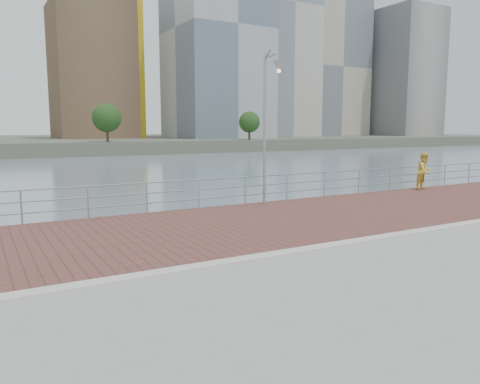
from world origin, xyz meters
TOP-DOWN VIEW (x-y plane):
  - water at (0.00, 0.00)m, footprint 400.00×400.00m
  - brick_lane at (0.00, 3.60)m, footprint 40.00×6.80m
  - curb at (0.00, 0.00)m, footprint 40.00×0.40m
  - far_shore at (0.00, 122.50)m, footprint 320.00×95.00m
  - guardrail at (0.00, 7.00)m, footprint 39.06×0.06m
  - street_lamp at (3.67, 6.08)m, footprint 0.42×1.22m
  - bystander at (13.01, 6.39)m, footprint 0.98×0.82m
  - skyline at (30.16, 104.35)m, footprint 233.00×41.00m

SIDE VIEW (x-z plane):
  - water at x=0.00m, z-range -2.00..-2.00m
  - far_shore at x=0.00m, z-range -2.00..0.50m
  - brick_lane at x=0.00m, z-range 0.00..0.02m
  - curb at x=0.00m, z-range 0.00..0.06m
  - guardrail at x=0.00m, z-range 0.13..1.25m
  - bystander at x=13.01m, z-range 0.02..1.85m
  - street_lamp at x=3.67m, z-range 1.21..6.95m
  - skyline at x=30.16m, z-range -12.09..60.66m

